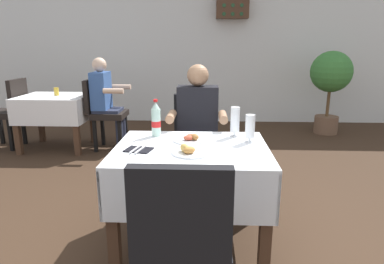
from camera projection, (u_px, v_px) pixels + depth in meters
The scene contains 19 objects.
ground_plane at pixel (207, 257), 2.31m from camera, with size 11.00×11.00×0.00m, color #382619.
back_wall at pixel (208, 42), 6.10m from camera, with size 11.00×0.12×2.96m, color silver.
main_dining_table at pixel (191, 171), 2.31m from camera, with size 1.05×0.85×0.75m.
chair_far_diner_seat at pixel (195, 141), 3.11m from camera, with size 0.44×0.50×0.97m.
chair_near_camera_side at pixel (183, 240), 1.53m from camera, with size 0.44×0.50×0.97m.
seated_diner_far at pixel (197, 127), 2.96m from camera, with size 0.50×0.46×1.26m.
plate_near_camera at pixel (189, 151), 2.12m from camera, with size 0.25×0.25×0.07m.
plate_far_diner at pixel (190, 139), 2.41m from camera, with size 0.24×0.24×0.06m.
beer_glass_left at pixel (250, 128), 2.36m from camera, with size 0.07×0.07×0.20m.
beer_glass_middle at pixel (235, 121), 2.50m from camera, with size 0.07×0.07×0.23m.
cola_bottle_primary at pixel (156, 120), 2.52m from camera, with size 0.07×0.07×0.28m.
napkin_cutlery_set at pixel (139, 150), 2.20m from camera, with size 0.19×0.20×0.01m.
background_dining_table at pixel (56, 109), 4.62m from camera, with size 0.91×0.76×0.75m.
background_chair_left at pixel (9, 109), 4.65m from camera, with size 0.50×0.44×0.97m.
background_chair_right at pixel (103, 110), 4.59m from camera, with size 0.50×0.44×0.97m.
background_patron at pixel (106, 99), 4.55m from camera, with size 0.46×0.50×1.26m.
background_table_tumbler at pixel (56, 92), 4.57m from camera, with size 0.06×0.06×0.11m, color gold.
potted_plant_corner at pixel (331, 79), 5.33m from camera, with size 0.65×0.65×1.33m.
wall_bottle_rack at pixel (233, 6), 5.77m from camera, with size 0.56×0.21×0.42m.
Camera 1 is at (-0.02, -2.02, 1.42)m, focal length 31.19 mm.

